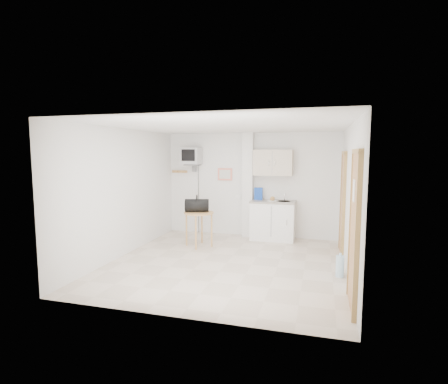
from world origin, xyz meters
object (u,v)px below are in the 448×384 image
(crt_television, at_px, (191,157))
(duffel_bag, at_px, (197,205))
(round_table, at_px, (199,217))
(water_bottle, at_px, (340,266))

(crt_television, height_order, duffel_bag, crt_television)
(crt_television, xyz_separation_m, round_table, (0.56, -1.07, -1.28))
(duffel_bag, bearing_deg, water_bottle, -38.25)
(round_table, bearing_deg, crt_television, 117.87)
(water_bottle, bearing_deg, round_table, 157.97)
(round_table, height_order, water_bottle, round_table)
(round_table, bearing_deg, water_bottle, -22.03)
(duffel_bag, xyz_separation_m, water_bottle, (2.91, -1.18, -0.72))
(water_bottle, bearing_deg, duffel_bag, 158.00)
(crt_television, distance_m, water_bottle, 4.45)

